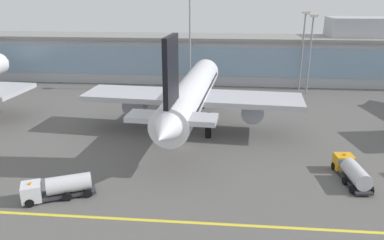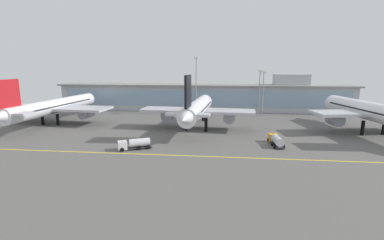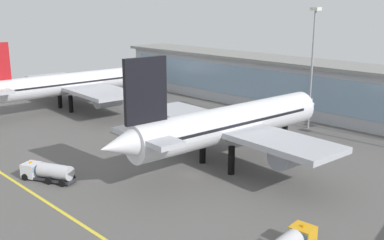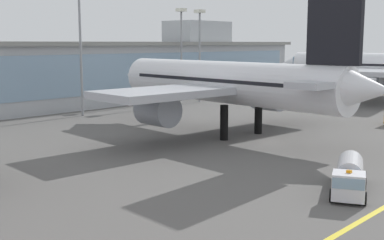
% 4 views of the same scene
% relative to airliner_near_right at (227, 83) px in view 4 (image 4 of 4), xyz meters
% --- Properties ---
extents(ground_plane, '(202.22, 202.22, 0.00)m').
position_rel_airliner_near_right_xyz_m(ground_plane, '(-0.96, -7.94, -7.28)').
color(ground_plane, '#5B5956').
extents(terminal_building, '(147.44, 14.00, 18.37)m').
position_rel_airliner_near_right_xyz_m(terminal_building, '(0.75, 42.25, -0.28)').
color(terminal_building, '#ADB2B7').
rests_on(terminal_building, ground).
extents(airliner_near_right, '(41.06, 48.87, 19.87)m').
position_rel_airliner_near_right_xyz_m(airliner_near_right, '(0.00, 0.00, 0.00)').
color(airliner_near_right, black).
rests_on(airliner_near_right, ground).
extents(baggage_tug_near, '(9.23, 6.02, 2.90)m').
position_rel_airliner_near_right_xyz_m(baggage_tug_near, '(-15.15, -26.00, -5.77)').
color(baggage_tug_near, black).
rests_on(baggage_tug_near, ground).
extents(apron_light_mast_west, '(1.80, 1.80, 26.26)m').
position_rel_airliner_near_right_xyz_m(apron_light_mast_west, '(-3.27, 30.51, 9.63)').
color(apron_light_mast_west, gray).
rests_on(apron_light_mast_west, ground).
extents(apron_light_mast_centre, '(1.80, 1.80, 20.45)m').
position_rel_airliner_near_right_xyz_m(apron_light_mast_centre, '(25.98, 34.18, 6.41)').
color(apron_light_mast_centre, gray).
rests_on(apron_light_mast_centre, ground).
extents(apron_light_mast_east, '(1.80, 1.80, 20.00)m').
position_rel_airliner_near_right_xyz_m(apron_light_mast_east, '(27.03, 29.64, 6.15)').
color(apron_light_mast_east, gray).
rests_on(apron_light_mast_east, ground).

